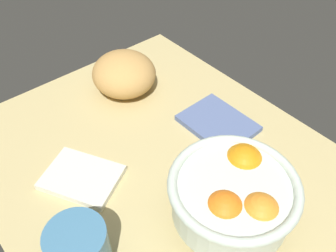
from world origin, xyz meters
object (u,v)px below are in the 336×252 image
Objects in this scene: napkin_folded at (218,123)px; napkin_spare at (82,177)px; bread_loaf at (124,74)px; fruit_bowl at (234,196)px.

napkin_spare is (6.17, 29.81, 0.03)cm from napkin_folded.
bread_loaf is at bearing -52.63° from napkin_spare.
napkin_folded is 30.44cm from napkin_spare.
fruit_bowl is 40.83cm from bread_loaf.
napkin_folded is (-22.84, -7.98, -4.10)cm from bread_loaf.
napkin_spare is at bearing 78.30° from napkin_folded.
bread_loaf is at bearing -9.96° from fruit_bowl.
fruit_bowl is 23.75cm from napkin_folded.
fruit_bowl is at bearing 170.04° from bread_loaf.
fruit_bowl reaches higher than bread_loaf.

